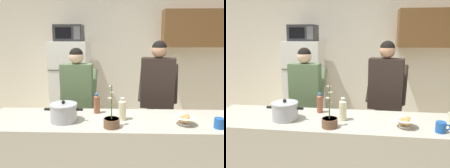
# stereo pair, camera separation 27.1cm
# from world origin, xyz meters

# --- Properties ---
(back_wall_unit) EXTENTS (6.00, 0.48, 2.60)m
(back_wall_unit) POSITION_xyz_m (0.24, 2.27, 1.38)
(back_wall_unit) COLOR silver
(back_wall_unit) RESTS_ON ground
(kitchen_island) EXTENTS (2.56, 0.68, 0.92)m
(kitchen_island) POSITION_xyz_m (0.00, 0.00, 0.46)
(kitchen_island) COLOR #BCB7A8
(kitchen_island) RESTS_ON ground
(refrigerator) EXTENTS (0.64, 0.68, 1.65)m
(refrigerator) POSITION_xyz_m (-0.78, 1.85, 0.83)
(refrigerator) COLOR white
(refrigerator) RESTS_ON ground
(microwave) EXTENTS (0.48, 0.37, 0.28)m
(microwave) POSITION_xyz_m (-0.78, 1.83, 1.79)
(microwave) COLOR #2D2D30
(microwave) RESTS_ON refrigerator
(person_near_pot) EXTENTS (0.49, 0.41, 1.60)m
(person_near_pot) POSITION_xyz_m (-0.47, 0.74, 0.99)
(person_near_pot) COLOR black
(person_near_pot) RESTS_ON ground
(person_by_sink) EXTENTS (0.58, 0.50, 1.69)m
(person_by_sink) POSITION_xyz_m (0.59, 0.75, 1.06)
(person_by_sink) COLOR #33384C
(person_by_sink) RESTS_ON ground
(cooking_pot) EXTENTS (0.38, 0.27, 0.22)m
(cooking_pot) POSITION_xyz_m (-0.46, -0.07, 1.01)
(cooking_pot) COLOR #ADAFB5
(cooking_pot) RESTS_ON kitchen_island
(coffee_mug) EXTENTS (0.13, 0.09, 0.10)m
(coffee_mug) POSITION_xyz_m (1.01, -0.20, 0.97)
(coffee_mug) COLOR #1E59B2
(coffee_mug) RESTS_ON kitchen_island
(bread_bowl) EXTENTS (0.20, 0.20, 0.10)m
(bread_bowl) POSITION_xyz_m (0.71, -0.13, 0.97)
(bread_bowl) COLOR white
(bread_bowl) RESTS_ON kitchen_island
(bottle_near_edge) EXTENTS (0.08, 0.08, 0.23)m
(bottle_near_edge) POSITION_xyz_m (0.12, -0.01, 1.03)
(bottle_near_edge) COLOR beige
(bottle_near_edge) RESTS_ON kitchen_island
(bottle_far_corner) EXTENTS (0.07, 0.07, 0.22)m
(bottle_far_corner) POSITION_xyz_m (-0.15, 0.19, 1.03)
(bottle_far_corner) COLOR brown
(bottle_far_corner) RESTS_ON kitchen_island
(potted_orchid) EXTENTS (0.15, 0.15, 0.40)m
(potted_orchid) POSITION_xyz_m (0.02, -0.21, 0.98)
(potted_orchid) COLOR brown
(potted_orchid) RESTS_ON kitchen_island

